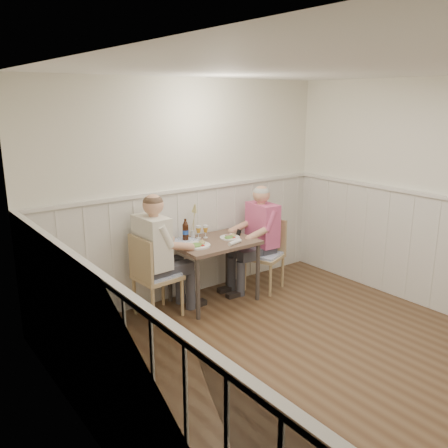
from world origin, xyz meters
The scene contains 16 objects.
ground_plane centered at (0.00, 0.00, 0.00)m, with size 4.50×4.50×0.00m, color #4A311D.
room_shell centered at (0.00, 0.00, 1.52)m, with size 4.04×4.54×2.60m.
wainscot centered at (0.00, 0.69, 0.69)m, with size 4.00×4.49×1.34m.
dining_table centered at (0.10, 1.84, 0.65)m, with size 0.96×0.70×0.75m.
chair_right centered at (0.88, 1.78, 0.48)m, with size 0.54×0.54×0.89m.
chair_left centered at (-0.69, 1.89, 0.51)m, with size 0.48×0.48×0.95m.
man_in_pink centered at (0.82, 1.84, 0.57)m, with size 0.64×0.45×1.35m.
diner_cream centered at (-0.64, 1.90, 0.59)m, with size 0.67×0.47×1.42m.
plate_man centered at (0.32, 1.82, 0.77)m, with size 0.24×0.24×0.06m.
plate_diner centered at (-0.18, 1.78, 0.77)m, with size 0.30×0.30×0.07m.
beer_glass_a centered at (0.10, 2.01, 0.85)m, with size 0.06×0.06×0.16m.
beer_glass_b centered at (0.02, 2.04, 0.86)m, with size 0.06×0.06×0.16m.
beer_bottle centered at (-0.14, 2.07, 0.87)m, with size 0.07×0.07×0.26m.
rolled_napkin centered at (0.22, 1.60, 0.77)m, with size 0.21×0.10×0.04m.
grass_vase centered at (-0.02, 2.10, 0.94)m, with size 0.05×0.05×0.43m.
gingham_mat centered at (-0.20, 2.05, 0.75)m, with size 0.39×0.34×0.01m.
Camera 1 is at (-3.00, -2.47, 2.37)m, focal length 38.00 mm.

